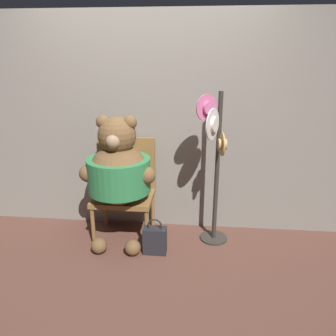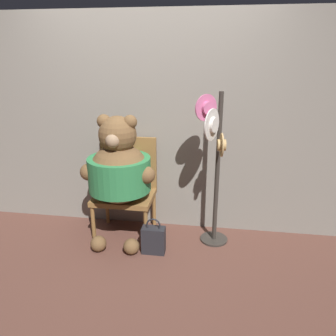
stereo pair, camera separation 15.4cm
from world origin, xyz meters
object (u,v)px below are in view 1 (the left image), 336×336
(teddy_bear, at_px, (119,171))
(hat_display_rack, at_px, (214,159))
(handbag_on_ground, at_px, (155,240))
(chair, at_px, (125,185))

(teddy_bear, bearing_deg, hat_display_rack, 1.51)
(handbag_on_ground, bearing_deg, teddy_bear, 150.76)
(hat_display_rack, xyz_separation_m, handbag_on_ground, (-0.54, -0.23, -0.75))
(handbag_on_ground, bearing_deg, chair, 133.29)
(hat_display_rack, bearing_deg, chair, 170.60)
(teddy_bear, xyz_separation_m, hat_display_rack, (0.91, 0.02, 0.14))
(chair, bearing_deg, teddy_bear, -94.40)
(teddy_bear, distance_m, handbag_on_ground, 0.75)
(chair, distance_m, handbag_on_ground, 0.66)
(chair, xyz_separation_m, teddy_bear, (-0.01, -0.17, 0.22))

